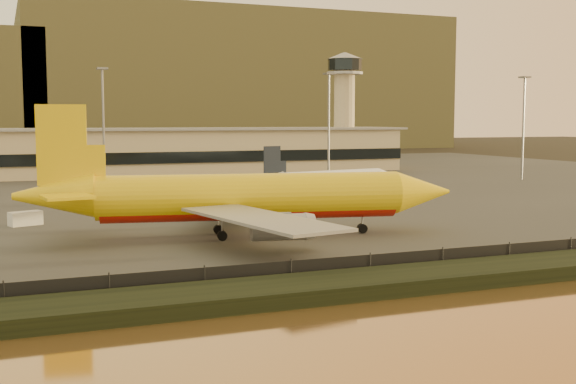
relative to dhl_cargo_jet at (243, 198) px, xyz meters
The scene contains 12 objects.
ground 15.22m from the dhl_cargo_jet, 83.92° to the right, with size 900.00×900.00×0.00m, color black.
embankment 31.60m from the dhl_cargo_jet, 87.22° to the right, with size 320.00×7.00×1.40m, color black.
tarmac 80.93m from the dhl_cargo_jet, 88.92° to the left, with size 320.00×220.00×0.20m, color #2D2D2D.
perimeter_fence 27.56m from the dhl_cargo_jet, 86.81° to the right, with size 300.00×0.05×2.20m, color black.
terminal_building 112.07m from the dhl_cargo_jet, 96.66° to the left, with size 202.00×25.00×12.60m.
control_tower 137.91m from the dhl_cargo_jet, 58.51° to the left, with size 11.20×11.20×35.50m.
apron_light_masts 63.84m from the dhl_cargo_jet, 74.79° to the left, with size 152.20×12.20×25.40m.
distant_hills 327.38m from the dhl_cargo_jet, 93.38° to the left, with size 470.00×160.00×70.00m.
dhl_cargo_jet is the anchor object (origin of this frame).
white_narrowbody_jet 54.82m from the dhl_cargo_jet, 53.47° to the left, with size 34.17×32.88×9.86m.
gse_vehicle_yellow 17.55m from the dhl_cargo_jet, 61.28° to the left, with size 3.99×1.80×1.80m, color yellow.
gse_vehicle_white 33.02m from the dhl_cargo_jet, 140.86° to the left, with size 4.37×1.97×1.97m, color silver.
Camera 1 is at (-29.83, -71.97, 14.94)m, focal length 45.00 mm.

